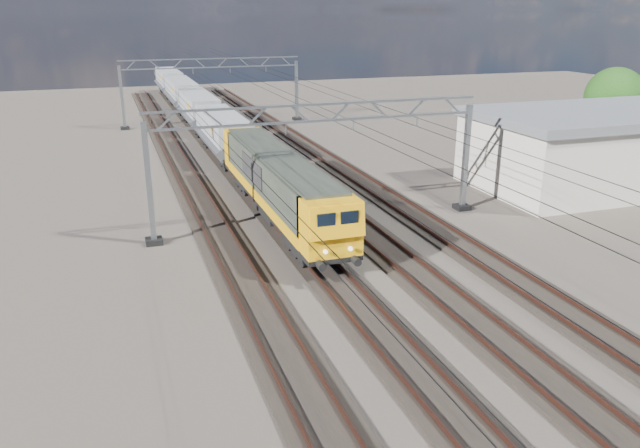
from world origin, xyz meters
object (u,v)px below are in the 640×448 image
object	(u,v)px
locomotive	(278,182)
hopper_wagon_mid	(198,108)
hopper_wagon_third	(181,92)
hopper_wagon_lead	(223,131)
industrial_shed	(604,147)
catenary_gantry_mid	(320,160)
hopper_wagon_fourth	(169,80)
tree_far	(619,99)
catenary_gantry_far	(213,89)

from	to	relation	value
locomotive	hopper_wagon_mid	world-z (taller)	locomotive
hopper_wagon_mid	hopper_wagon_third	size ratio (longest dim) A/B	1.00
hopper_wagon_lead	industrial_shed	xyz separation A→B (m)	(24.00, -17.59, 0.49)
catenary_gantry_mid	hopper_wagon_fourth	size ratio (longest dim) A/B	1.53
tree_far	hopper_wagon_fourth	bearing A→B (deg)	121.66
hopper_wagon_lead	hopper_wagon_fourth	world-z (taller)	same
catenary_gantry_far	locomotive	bearing A→B (deg)	-93.36
hopper_wagon_lead	hopper_wagon_mid	bearing A→B (deg)	90.00
hopper_wagon_lead	hopper_wagon_mid	world-z (taller)	same
catenary_gantry_far	hopper_wagon_lead	world-z (taller)	catenary_gantry_far
tree_far	catenary_gantry_far	bearing A→B (deg)	139.15
catenary_gantry_far	locomotive	size ratio (longest dim) A/B	0.94
locomotive	hopper_wagon_lead	size ratio (longest dim) A/B	1.62
catenary_gantry_mid	hopper_wagon_lead	distance (m)	19.77
hopper_wagon_lead	hopper_wagon_fourth	xyz separation A→B (m)	(0.00, 42.60, 0.00)
catenary_gantry_far	hopper_wagon_lead	bearing A→B (deg)	-96.95
catenary_gantry_far	hopper_wagon_third	xyz separation A→B (m)	(-2.00, 11.99, -1.67)
catenary_gantry_mid	hopper_wagon_mid	world-z (taller)	catenary_gantry_mid
hopper_wagon_mid	industrial_shed	bearing A→B (deg)	-52.95
hopper_wagon_lead	industrial_shed	distance (m)	29.76
hopper_wagon_mid	hopper_wagon_fourth	world-z (taller)	same
hopper_wagon_third	hopper_wagon_fourth	distance (m)	14.20
catenary_gantry_far	locomotive	distance (m)	34.20
locomotive	hopper_wagon_mid	xyz separation A→B (m)	(-0.00, 31.90, -0.09)
hopper_wagon_mid	locomotive	bearing A→B (deg)	-90.00
hopper_wagon_mid	hopper_wagon_third	world-z (taller)	same
tree_far	hopper_wagon_third	bearing A→B (deg)	130.23
hopper_wagon_mid	catenary_gantry_mid	bearing A→B (deg)	-86.61
catenary_gantry_far	tree_far	bearing A→B (deg)	-40.85
catenary_gantry_mid	catenary_gantry_far	world-z (taller)	same
catenary_gantry_far	hopper_wagon_third	distance (m)	12.27
locomotive	hopper_wagon_fourth	bearing A→B (deg)	90.00
hopper_wagon_lead	hopper_wagon_fourth	distance (m)	42.60
hopper_wagon_fourth	industrial_shed	distance (m)	64.80
hopper_wagon_lead	industrial_shed	bearing A→B (deg)	-36.24
catenary_gantry_mid	catenary_gantry_far	xyz separation A→B (m)	(0.00, 36.00, 0.00)
locomotive	catenary_gantry_far	bearing A→B (deg)	86.64
hopper_wagon_lead	hopper_wagon_fourth	size ratio (longest dim) A/B	1.00
hopper_wagon_fourth	tree_far	size ratio (longest dim) A/B	1.74
hopper_wagon_third	industrial_shed	size ratio (longest dim) A/B	0.70
hopper_wagon_third	tree_far	size ratio (longest dim) A/B	1.74
locomotive	tree_far	distance (m)	33.35
hopper_wagon_mid	hopper_wagon_fourth	bearing A→B (deg)	90.00
hopper_wagon_lead	catenary_gantry_mid	bearing A→B (deg)	-84.17
catenary_gantry_mid	tree_far	distance (m)	31.87
catenary_gantry_far	industrial_shed	world-z (taller)	catenary_gantry_far
catenary_gantry_mid	industrial_shed	world-z (taller)	catenary_gantry_mid
catenary_gantry_mid	hopper_wagon_lead	bearing A→B (deg)	95.83
industrial_shed	catenary_gantry_mid	bearing A→B (deg)	-174.81
catenary_gantry_mid	tree_far	bearing A→B (deg)	17.89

